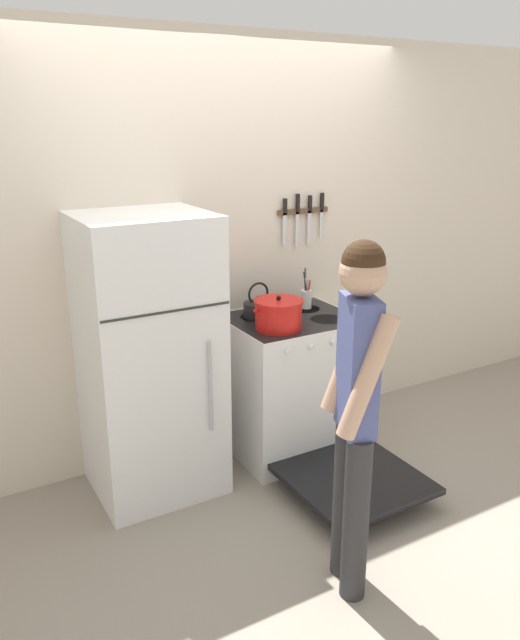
{
  "coord_description": "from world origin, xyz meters",
  "views": [
    {
      "loc": [
        -1.68,
        -3.39,
        2.06
      ],
      "look_at": [
        -0.01,
        -0.47,
        0.96
      ],
      "focal_mm": 35.0,
      "sensor_mm": 36.0,
      "label": 1
    }
  ],
  "objects": [
    {
      "name": "ground_plane",
      "position": [
        0.0,
        0.0,
        0.0
      ],
      "size": [
        14.0,
        14.0,
        0.0
      ],
      "primitive_type": "plane",
      "color": "gray"
    },
    {
      "name": "wall_back",
      "position": [
        0.0,
        0.03,
        1.27
      ],
      "size": [
        10.0,
        0.06,
        2.55
      ],
      "color": "beige",
      "rests_on": "ground_plane"
    },
    {
      "name": "refrigerator",
      "position": [
        -0.62,
        -0.31,
        0.8
      ],
      "size": [
        0.69,
        0.64,
        1.59
      ],
      "color": "white",
      "rests_on": "ground_plane"
    },
    {
      "name": "stove_range",
      "position": [
        0.3,
        -0.36,
        0.44
      ],
      "size": [
        0.78,
        1.35,
        0.88
      ],
      "color": "white",
      "rests_on": "ground_plane"
    },
    {
      "name": "dutch_oven_pot",
      "position": [
        0.13,
        -0.45,
        0.97
      ],
      "size": [
        0.33,
        0.29,
        0.2
      ],
      "color": "red",
      "rests_on": "stove_range"
    },
    {
      "name": "tea_kettle",
      "position": [
        0.14,
        -0.19,
        0.95
      ],
      "size": [
        0.23,
        0.18,
        0.22
      ],
      "color": "black",
      "rests_on": "stove_range"
    },
    {
      "name": "utensil_jar",
      "position": [
        0.49,
        -0.19,
        0.96
      ],
      "size": [
        0.07,
        0.07,
        0.26
      ],
      "color": "silver",
      "rests_on": "stove_range"
    },
    {
      "name": "person",
      "position": [
        -0.15,
        -1.52,
        0.92
      ],
      "size": [
        0.34,
        0.39,
        1.61
      ],
      "rotation": [
        0.0,
        0.0,
        1.21
      ],
      "color": "#2D2D30",
      "rests_on": "ground_plane"
    },
    {
      "name": "wall_knife_strip",
      "position": [
        0.57,
        -0.02,
        1.48
      ],
      "size": [
        0.38,
        0.03,
        0.34
      ],
      "color": "brown"
    }
  ]
}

